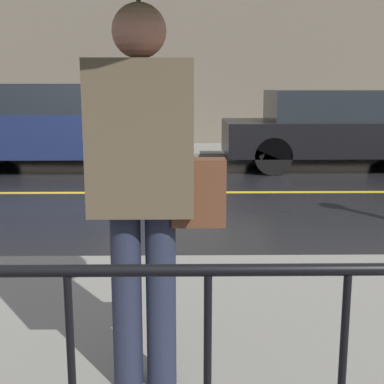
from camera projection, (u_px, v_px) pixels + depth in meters
ground_plane at (121, 193)px, 7.88m from camera, size 80.00×80.00×0.00m
sidewalk_near at (17, 356)px, 2.96m from camera, size 28.00×3.10×0.15m
sidewalk_far at (144, 151)px, 12.26m from camera, size 28.00×2.08×0.15m
lane_marking at (121, 192)px, 7.88m from camera, size 25.20×0.12×0.01m
building_storefront at (145, 22)px, 12.85m from camera, size 28.00×0.30×6.12m
pedestrian at (140, 11)px, 2.22m from camera, size 1.07×1.07×2.16m
car_navy at (50, 126)px, 10.03m from camera, size 3.99×1.89×1.58m
car_black at (332, 129)px, 10.11m from camera, size 4.18×1.78×1.47m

